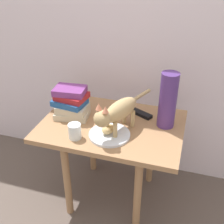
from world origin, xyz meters
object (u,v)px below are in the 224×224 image
(bread_roll, at_px, (108,129))
(green_vase, at_px, (168,100))
(book_stack, at_px, (71,103))
(side_table, at_px, (112,135))
(plate, at_px, (110,135))
(cat, at_px, (117,112))
(candle_jar, at_px, (75,132))
(tv_remote, at_px, (141,113))

(bread_roll, bearing_deg, green_vase, 33.84)
(book_stack, bearing_deg, side_table, -3.17)
(plate, xyz_separation_m, cat, (0.03, 0.04, 0.13))
(bread_roll, distance_m, candle_jar, 0.18)
(cat, bearing_deg, green_vase, 31.40)
(plate, bearing_deg, cat, 55.37)
(candle_jar, bearing_deg, book_stack, 117.70)
(plate, xyz_separation_m, book_stack, (-0.28, 0.13, 0.08))
(cat, bearing_deg, bread_roll, -133.80)
(side_table, distance_m, book_stack, 0.31)
(cat, xyz_separation_m, tv_remote, (0.09, 0.22, -0.12))
(side_table, xyz_separation_m, book_stack, (-0.26, 0.01, 0.17))
(plate, bearing_deg, green_vase, 35.09)
(book_stack, bearing_deg, cat, -15.89)
(cat, distance_m, tv_remote, 0.27)
(candle_jar, distance_m, tv_remote, 0.45)
(cat, bearing_deg, book_stack, 164.11)
(bread_roll, bearing_deg, book_stack, 154.42)
(plate, distance_m, green_vase, 0.37)
(plate, height_order, book_stack, book_stack)
(green_vase, bearing_deg, candle_jar, -149.21)
(book_stack, bearing_deg, green_vase, 6.35)
(side_table, height_order, candle_jar, candle_jar)
(book_stack, bearing_deg, candle_jar, -62.30)
(bread_roll, bearing_deg, plate, -16.66)
(tv_remote, bearing_deg, side_table, -107.13)
(green_vase, bearing_deg, tv_remote, 155.88)
(green_vase, height_order, candle_jar, green_vase)
(side_table, xyz_separation_m, bread_roll, (0.01, -0.12, 0.12))
(cat, relative_size, candle_jar, 5.30)
(green_vase, relative_size, candle_jar, 3.83)
(book_stack, bearing_deg, bread_roll, -25.58)
(bread_roll, relative_size, candle_jar, 0.94)
(bread_roll, distance_m, book_stack, 0.31)
(tv_remote, bearing_deg, bread_roll, -89.48)
(green_vase, distance_m, candle_jar, 0.54)
(bread_roll, relative_size, cat, 0.18)
(cat, bearing_deg, plate, -124.63)
(cat, height_order, green_vase, green_vase)
(cat, xyz_separation_m, green_vase, (0.25, 0.15, 0.03))
(green_vase, distance_m, tv_remote, 0.23)
(cat, relative_size, book_stack, 2.03)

